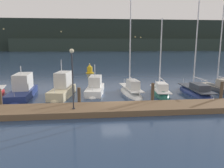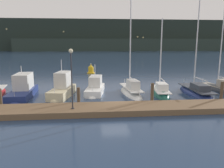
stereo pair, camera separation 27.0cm
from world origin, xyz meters
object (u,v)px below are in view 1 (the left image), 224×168
(sailboat_berth_9, at_px, (221,90))
(motorboat_berth_3, at_px, (23,92))
(sailboat_berth_8, at_px, (195,93))
(channel_buoy, at_px, (90,70))
(sailboat_berth_6, at_px, (131,92))
(motorboat_berth_4, at_px, (62,92))
(dock_lamppost, at_px, (72,70))
(motorboat_berth_5, at_px, (95,90))
(sailboat_berth_7, at_px, (160,93))

(sailboat_berth_9, bearing_deg, motorboat_berth_3, -179.32)
(sailboat_berth_8, bearing_deg, channel_buoy, 122.71)
(motorboat_berth_3, relative_size, sailboat_berth_9, 0.66)
(sailboat_berth_6, bearing_deg, motorboat_berth_3, 179.62)
(motorboat_berth_4, height_order, sailboat_berth_6, sailboat_berth_6)
(motorboat_berth_3, xyz_separation_m, channel_buoy, (6.82, 16.50, 0.21))
(sailboat_berth_6, bearing_deg, sailboat_berth_9, 1.82)
(sailboat_berth_8, relative_size, dock_lamppost, 2.27)
(motorboat_berth_4, xyz_separation_m, motorboat_berth_5, (3.35, 1.11, -0.12))
(motorboat_berth_3, relative_size, sailboat_berth_8, 0.65)
(sailboat_berth_6, distance_m, channel_buoy, 17.13)
(motorboat_berth_3, height_order, channel_buoy, motorboat_berth_3)
(sailboat_berth_8, bearing_deg, dock_lamppost, -156.17)
(motorboat_berth_5, relative_size, channel_buoy, 3.10)
(motorboat_berth_4, relative_size, channel_buoy, 3.11)
(motorboat_berth_3, xyz_separation_m, motorboat_berth_5, (7.35, 0.85, -0.11))
(motorboat_berth_4, xyz_separation_m, sailboat_berth_7, (10.17, -0.26, -0.32))
(sailboat_berth_7, distance_m, channel_buoy, 18.54)
(channel_buoy, xyz_separation_m, dock_lamppost, (-1.28, -22.79, 2.77))
(motorboat_berth_4, xyz_separation_m, dock_lamppost, (1.55, -6.03, 2.97))
(motorboat_berth_3, bearing_deg, motorboat_berth_4, -3.76)
(sailboat_berth_7, xyz_separation_m, channel_buoy, (-7.35, 17.02, 0.52))
(motorboat_berth_3, bearing_deg, motorboat_berth_5, 6.56)
(motorboat_berth_3, distance_m, sailboat_berth_6, 11.13)
(motorboat_berth_5, bearing_deg, dock_lamppost, -104.18)
(dock_lamppost, bearing_deg, motorboat_berth_4, 104.37)
(motorboat_berth_4, height_order, sailboat_berth_8, sailboat_berth_8)
(motorboat_berth_5, xyz_separation_m, sailboat_berth_8, (10.59, -1.66, -0.19))
(dock_lamppost, bearing_deg, motorboat_berth_3, 131.37)
(motorboat_berth_3, bearing_deg, sailboat_berth_9, 0.68)
(motorboat_berth_4, distance_m, channel_buoy, 17.00)
(motorboat_berth_4, bearing_deg, dock_lamppost, -75.63)
(sailboat_berth_6, xyz_separation_m, sailboat_berth_8, (6.81, -0.74, -0.09))
(sailboat_berth_7, bearing_deg, sailboat_berth_8, -4.47)
(channel_buoy, bearing_deg, sailboat_berth_8, -57.29)
(motorboat_berth_3, distance_m, sailboat_berth_8, 17.96)
(motorboat_berth_3, xyz_separation_m, sailboat_berth_9, (21.44, 0.25, -0.28))
(sailboat_berth_6, xyz_separation_m, channel_buoy, (-4.31, 16.57, 0.43))
(sailboat_berth_9, relative_size, dock_lamppost, 2.24)
(sailboat_berth_6, relative_size, channel_buoy, 5.68)
(sailboat_berth_8, bearing_deg, sailboat_berth_9, 17.04)
(motorboat_berth_5, distance_m, sailboat_berth_6, 3.89)
(motorboat_berth_5, height_order, sailboat_berth_9, sailboat_berth_9)
(channel_buoy, distance_m, dock_lamppost, 22.99)
(sailboat_berth_8, height_order, dock_lamppost, sailboat_berth_8)
(channel_buoy, bearing_deg, motorboat_berth_5, -88.07)
(motorboat_berth_3, bearing_deg, sailboat_berth_8, -2.61)
(motorboat_berth_4, distance_m, dock_lamppost, 6.90)
(motorboat_berth_5, height_order, sailboat_berth_8, sailboat_berth_8)
(channel_buoy, bearing_deg, sailboat_berth_6, -75.42)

